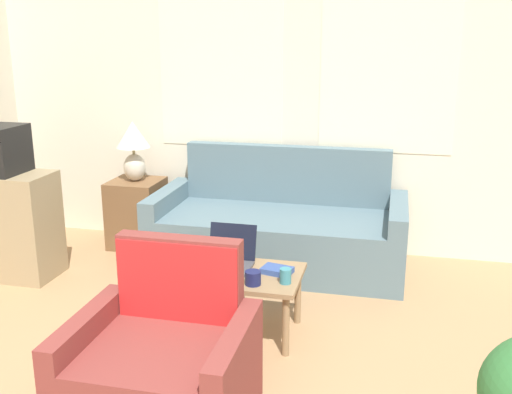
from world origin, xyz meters
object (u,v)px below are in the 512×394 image
object	(u,v)px
armchair	(164,370)
couch	(279,231)
cup_navy	(285,276)
cup_yellow	(253,278)
book_red	(277,270)
table_lamp	(133,145)
laptop	(229,257)
snack_bowl	(174,267)
coffee_table	(228,279)

from	to	relation	value
armchair	couch	bearing A→B (deg)	86.17
armchair	cup_navy	bearing A→B (deg)	62.23
cup_yellow	book_red	bearing A→B (deg)	63.15
cup_navy	book_red	size ratio (longest dim) A/B	0.44
table_lamp	cup_navy	xyz separation A→B (m)	(1.64, -1.49, -0.46)
laptop	book_red	xyz separation A→B (m)	(0.33, -0.05, -0.04)
table_lamp	laptop	size ratio (longest dim) A/B	1.68
book_red	cup_yellow	bearing A→B (deg)	-116.85
couch	cup_yellow	xyz separation A→B (m)	(0.12, -1.41, 0.18)
snack_bowl	cup_yellow	bearing A→B (deg)	-7.63
table_lamp	laptop	world-z (taller)	table_lamp
snack_bowl	coffee_table	bearing A→B (deg)	15.64
couch	laptop	xyz separation A→B (m)	(-0.11, -1.15, 0.19)
table_lamp	snack_bowl	bearing A→B (deg)	-58.08
couch	table_lamp	xyz separation A→B (m)	(-1.34, 0.14, 0.65)
table_lamp	couch	bearing A→B (deg)	-6.01
couch	armchair	bearing A→B (deg)	-93.83
armchair	cup_yellow	xyz separation A→B (m)	(0.26, 0.79, 0.19)
couch	armchair	size ratio (longest dim) A/B	2.35
coffee_table	laptop	xyz separation A→B (m)	(-0.02, 0.10, 0.11)
laptop	cup_navy	bearing A→B (deg)	-25.92
laptop	book_red	distance (m)	0.33
couch	snack_bowl	size ratio (longest dim) A/B	14.61
table_lamp	snack_bowl	xyz separation A→B (m)	(0.92, -1.48, -0.48)
couch	laptop	world-z (taller)	couch
armchair	cup_yellow	size ratio (longest dim) A/B	8.97
laptop	cup_yellow	size ratio (longest dim) A/B	3.22
cup_navy	snack_bowl	bearing A→B (deg)	179.51
table_lamp	book_red	world-z (taller)	table_lamp
coffee_table	snack_bowl	size ratio (longest dim) A/B	6.63
coffee_table	book_red	xyz separation A→B (m)	(0.31, 0.05, 0.07)
book_red	couch	bearing A→B (deg)	100.41
laptop	book_red	world-z (taller)	laptop
armchair	book_red	world-z (taller)	armchair
couch	laptop	size ratio (longest dim) A/B	6.54
coffee_table	book_red	size ratio (longest dim) A/B	4.42
armchair	cup_navy	world-z (taller)	armchair
laptop	snack_bowl	xyz separation A→B (m)	(-0.31, -0.19, -0.02)
couch	laptop	bearing A→B (deg)	-95.35
cup_navy	cup_yellow	size ratio (longest dim) A/B	0.96
coffee_table	cup_yellow	size ratio (longest dim) A/B	9.56
coffee_table	snack_bowl	bearing A→B (deg)	-164.36
coffee_table	cup_yellow	bearing A→B (deg)	-39.00
armchair	book_red	xyz separation A→B (m)	(0.37, 0.99, 0.16)
coffee_table	book_red	distance (m)	0.32
laptop	cup_navy	size ratio (longest dim) A/B	3.36
snack_bowl	book_red	xyz separation A→B (m)	(0.64, 0.14, -0.02)
couch	table_lamp	distance (m)	1.49
table_lamp	armchair	bearing A→B (deg)	-63.01
cup_yellow	cup_navy	bearing A→B (deg)	19.24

